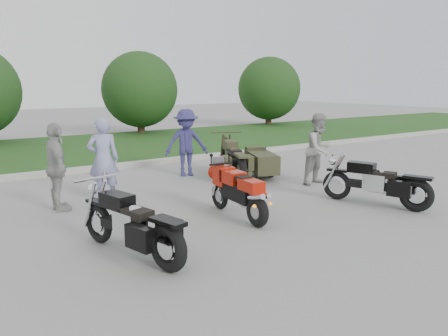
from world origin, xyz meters
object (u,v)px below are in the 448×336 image
cruiser_right (380,185)px  person_grey (319,149)px  person_stripe (103,159)px  person_denim (186,143)px  sportbike_red (239,191)px  person_back (57,168)px  cruiser_sidecar (250,162)px  cruiser_left (135,227)px

cruiser_right → person_grey: bearing=57.5°
person_stripe → person_denim: size_ratio=0.99×
sportbike_red → person_stripe: bearing=124.7°
person_back → person_stripe: bearing=-72.4°
person_grey → person_back: 6.13m
cruiser_sidecar → person_stripe: size_ratio=1.32×
person_denim → person_back: (-3.75, -1.53, -0.04)m
sportbike_red → person_grey: bearing=23.0°
person_stripe → person_back: person_stripe is taller
cruiser_left → cruiser_sidecar: cruiser_sidecar is taller
person_stripe → person_back: 1.08m
sportbike_red → cruiser_left: 2.46m
person_back → person_grey: bearing=-100.4°
person_grey → person_stripe: bearing=157.4°
person_stripe → sportbike_red: bearing=139.2°
cruiser_sidecar → person_grey: (1.03, -1.49, 0.44)m
sportbike_red → cruiser_sidecar: 3.54m
cruiser_right → cruiser_sidecar: cruiser_sidecar is taller
sportbike_red → cruiser_left: sportbike_red is taller
sportbike_red → person_denim: 4.07m
cruiser_left → person_grey: (5.69, 1.90, 0.43)m
cruiser_right → person_denim: size_ratio=1.19×
cruiser_sidecar → person_grey: 1.86m
cruiser_left → cruiser_right: size_ratio=1.05×
cruiser_left → cruiser_right: cruiser_left is taller
person_denim → person_back: 4.04m
sportbike_red → person_back: 3.61m
sportbike_red → person_back: bearing=141.7°
cruiser_sidecar → sportbike_red: bearing=-108.5°
cruiser_left → person_stripe: bearing=63.8°
cruiser_left → person_back: 3.14m
cruiser_right → person_grey: 2.22m
cruiser_left → person_grey: bearing=4.0°
cruiser_sidecar → person_denim: person_denim is taller
cruiser_sidecar → person_grey: bearing=-33.2°
sportbike_red → cruiser_sidecar: (2.30, 2.68, -0.07)m
sportbike_red → cruiser_sidecar: size_ratio=0.79×
person_back → sportbike_red: bearing=-130.8°
cruiser_left → person_back: (-0.33, 3.10, 0.42)m
sportbike_red → person_stripe: 3.18m
person_stripe → person_grey: 5.20m
cruiser_left → person_grey: size_ratio=1.29×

